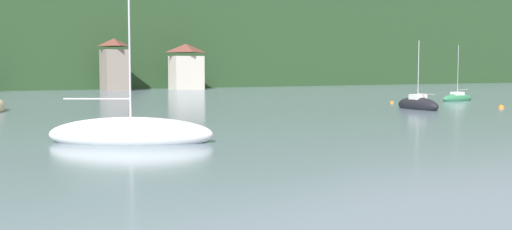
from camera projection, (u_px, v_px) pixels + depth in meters
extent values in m
cube|color=#264223|center=(14.00, 33.00, 115.86)|extent=(352.00, 42.78, 20.30)
ellipsoid|color=#264223|center=(52.00, 51.00, 129.35)|extent=(246.40, 29.94, 53.25)
cube|color=gray|center=(114.00, 70.00, 97.90)|extent=(3.57, 4.98, 6.46)
pyramid|color=brown|center=(114.00, 42.00, 97.56)|extent=(3.75, 5.23, 1.25)
cube|color=beige|center=(186.00, 73.00, 102.93)|extent=(4.93, 4.08, 5.54)
pyramid|color=brown|center=(186.00, 48.00, 102.61)|extent=(5.17, 4.28, 1.43)
ellipsoid|color=#2D754C|center=(457.00, 99.00, 68.56)|extent=(4.59, 1.61, 1.10)
cylinder|color=#B7B7BC|center=(458.00, 71.00, 68.32)|extent=(0.05, 0.05, 5.57)
cylinder|color=#ADADB2|center=(463.00, 90.00, 68.93)|extent=(1.68, 0.19, 0.05)
cube|color=silver|center=(457.00, 94.00, 68.52)|extent=(1.44, 0.98, 0.45)
ellipsoid|color=white|center=(131.00, 134.00, 31.01)|extent=(8.49, 6.19, 1.74)
cylinder|color=#B7B7BC|center=(129.00, 16.00, 30.55)|extent=(0.10, 0.10, 10.82)
cylinder|color=#ADADB2|center=(97.00, 99.00, 30.92)|extent=(3.00, 1.69, 0.09)
ellipsoid|color=black|center=(418.00, 105.00, 55.13)|extent=(1.98, 5.47, 1.49)
cylinder|color=#B7B7BC|center=(418.00, 71.00, 54.89)|extent=(0.06, 0.06, 5.35)
cylinder|color=#ADADB2|center=(426.00, 94.00, 54.02)|extent=(0.23, 2.23, 0.06)
cube|color=silver|center=(418.00, 98.00, 55.07)|extent=(1.17, 1.33, 0.58)
sphere|color=orange|center=(501.00, 108.00, 57.01)|extent=(0.53, 0.53, 0.53)
sphere|color=orange|center=(392.00, 103.00, 64.63)|extent=(0.40, 0.40, 0.40)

